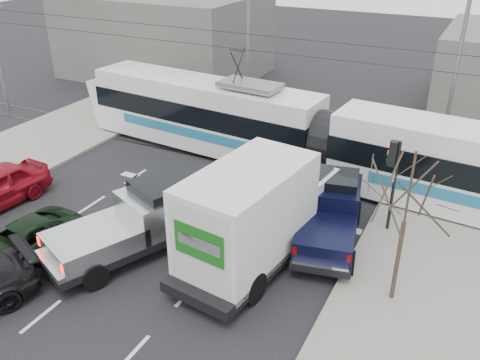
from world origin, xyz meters
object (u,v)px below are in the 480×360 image
at_px(street_lamp_near, 454,60).
at_px(street_lamp_far, 246,31).
at_px(bare_tree, 409,195).
at_px(traffic_signal, 393,167).
at_px(box_truck, 258,214).
at_px(green_car, 21,242).
at_px(silver_pickup, 145,218).
at_px(tram, 326,140).
at_px(navy_pickup, 331,211).

bearing_deg(street_lamp_near, street_lamp_far, 170.13).
distance_m(bare_tree, traffic_signal, 4.28).
bearing_deg(box_truck, traffic_signal, 54.63).
height_order(street_lamp_near, green_car, street_lamp_near).
bearing_deg(green_car, traffic_signal, 40.52).
bearing_deg(bare_tree, silver_pickup, -173.57).
distance_m(traffic_signal, tram, 4.95).
relative_size(silver_pickup, navy_pickup, 1.21).
bearing_deg(green_car, tram, 61.67).
bearing_deg(navy_pickup, tram, 99.05).
distance_m(bare_tree, box_truck, 5.10).
bearing_deg(green_car, box_truck, 32.43).
relative_size(street_lamp_far, silver_pickup, 1.30).
bearing_deg(street_lamp_near, green_car, -128.33).
xyz_separation_m(tram, box_truck, (-0.04, -7.21, -0.06)).
relative_size(traffic_signal, box_truck, 0.47).
height_order(bare_tree, tram, tram).
xyz_separation_m(bare_tree, traffic_signal, (-1.13, 4.00, -1.05)).
bearing_deg(green_car, street_lamp_far, 94.94).
bearing_deg(green_car, navy_pickup, 39.80).
xyz_separation_m(bare_tree, box_truck, (-4.71, 0.14, -1.95)).
distance_m(silver_pickup, navy_pickup, 6.80).
bearing_deg(box_truck, navy_pickup, 61.30).
height_order(silver_pickup, box_truck, box_truck).
bearing_deg(green_car, bare_tree, 22.42).
bearing_deg(traffic_signal, navy_pickup, -142.09).
height_order(bare_tree, silver_pickup, bare_tree).
relative_size(bare_tree, silver_pickup, 0.72).
distance_m(bare_tree, green_car, 13.06).
xyz_separation_m(street_lamp_near, tram, (-4.39, -4.15, -3.21)).
bearing_deg(street_lamp_far, tram, -40.84).
xyz_separation_m(silver_pickup, box_truck, (3.95, 1.11, 0.65)).
relative_size(silver_pickup, green_car, 1.53).
relative_size(traffic_signal, silver_pickup, 0.52).
distance_m(box_truck, navy_pickup, 3.17).
xyz_separation_m(street_lamp_far, navy_pickup, (8.90, -10.87, -3.99)).
xyz_separation_m(street_lamp_near, green_car, (-11.89, -15.03, -4.48)).
height_order(bare_tree, street_lamp_near, street_lamp_near).
relative_size(bare_tree, box_truck, 0.65).
distance_m(bare_tree, street_lamp_far, 17.97).
bearing_deg(silver_pickup, tram, 87.81).
xyz_separation_m(tram, green_car, (-7.50, -10.88, -1.27)).
bearing_deg(street_lamp_near, bare_tree, -88.58).
bearing_deg(tram, green_car, -119.47).
xyz_separation_m(silver_pickup, navy_pickup, (5.77, 3.60, -0.06)).
bearing_deg(box_truck, green_car, -146.31).
height_order(street_lamp_far, tram, street_lamp_far).
relative_size(street_lamp_far, navy_pickup, 1.58).
distance_m(bare_tree, street_lamp_near, 11.58).
xyz_separation_m(traffic_signal, navy_pickup, (-1.76, -1.37, -1.61)).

